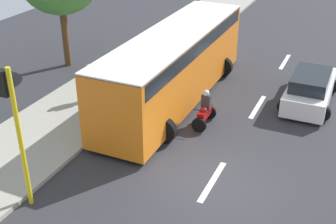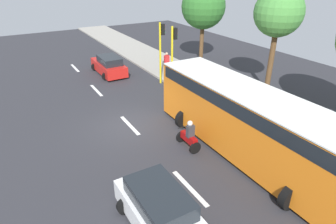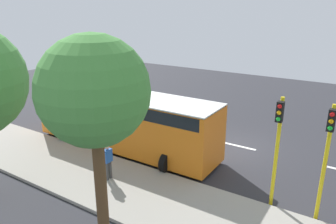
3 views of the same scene
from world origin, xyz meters
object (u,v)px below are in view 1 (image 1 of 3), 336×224
object	(u,v)px
car_white	(310,88)
traffic_light_corner	(14,119)
pedestrian_by_tree	(90,81)
motorcycle	(205,111)
city_bus	(175,61)

from	to	relation	value
car_white	traffic_light_corner	size ratio (longest dim) A/B	1.00
pedestrian_by_tree	traffic_light_corner	xyz separation A→B (m)	(-2.05, 6.71, 1.87)
motorcycle	traffic_light_corner	bearing A→B (deg)	64.61
city_bus	traffic_light_corner	bearing A→B (deg)	81.89
city_bus	car_white	bearing A→B (deg)	-159.04
motorcycle	city_bus	bearing A→B (deg)	-38.82
car_white	traffic_light_corner	distance (m)	12.83
motorcycle	traffic_light_corner	size ratio (longest dim) A/B	0.34
car_white	pedestrian_by_tree	world-z (taller)	pedestrian_by_tree
city_bus	traffic_light_corner	xyz separation A→B (m)	(1.21, 8.52, 1.08)
pedestrian_by_tree	car_white	bearing A→B (deg)	-155.96
city_bus	pedestrian_by_tree	world-z (taller)	city_bus
car_white	city_bus	xyz separation A→B (m)	(5.59, 2.14, 1.13)
car_white	pedestrian_by_tree	distance (m)	9.69
car_white	pedestrian_by_tree	size ratio (longest dim) A/B	2.67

